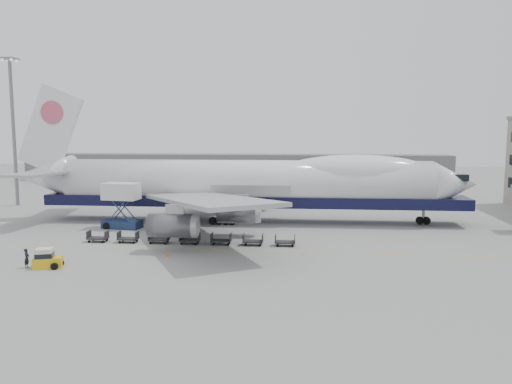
# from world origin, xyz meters

# --- Properties ---
(ground) EXTENTS (260.00, 260.00, 0.00)m
(ground) POSITION_xyz_m (0.00, 0.00, 0.00)
(ground) COLOR gray
(ground) RESTS_ON ground
(apron_line) EXTENTS (60.00, 0.15, 0.01)m
(apron_line) POSITION_xyz_m (0.00, -6.00, 0.01)
(apron_line) COLOR gold
(apron_line) RESTS_ON ground
(hangar) EXTENTS (110.00, 8.00, 7.00)m
(hangar) POSITION_xyz_m (-10.00, 70.00, 3.50)
(hangar) COLOR slate
(hangar) RESTS_ON ground
(floodlight_mast) EXTENTS (2.40, 2.40, 25.43)m
(floodlight_mast) POSITION_xyz_m (-42.00, 24.00, 14.27)
(floodlight_mast) COLOR slate
(floodlight_mast) RESTS_ON ground
(airliner) EXTENTS (67.00, 55.30, 19.98)m
(airliner) POSITION_xyz_m (0.64, 12.00, 5.62)
(airliner) COLOR white
(airliner) RESTS_ON ground
(catering_truck) EXTENTS (5.32, 3.96, 6.11)m
(catering_truck) POSITION_xyz_m (-16.07, 5.43, 3.44)
(catering_truck) COLOR navy
(catering_truck) RESTS_ON ground
(baggage_tug) EXTENTS (2.90, 2.11, 1.90)m
(baggage_tug) POSITION_xyz_m (-16.18, -14.35, 0.84)
(baggage_tug) COLOR gold
(baggage_tug) RESTS_ON ground
(ground_worker) EXTENTS (0.53, 0.73, 1.87)m
(ground_worker) POSITION_xyz_m (-18.07, -14.52, 0.93)
(ground_worker) COLOR black
(ground_worker) RESTS_ON ground
(traffic_cone) EXTENTS (0.39, 0.39, 0.57)m
(traffic_cone) POSITION_xyz_m (-5.91, -8.99, 0.27)
(traffic_cone) COLOR #F05E0C
(traffic_cone) RESTS_ON ground
(dolly_0) EXTENTS (2.30, 1.35, 1.30)m
(dolly_0) POSITION_xyz_m (-15.90, -3.03, 0.53)
(dolly_0) COLOR #2D2D30
(dolly_0) RESTS_ON ground
(dolly_1) EXTENTS (2.30, 1.35, 1.30)m
(dolly_1) POSITION_xyz_m (-12.21, -3.03, 0.53)
(dolly_1) COLOR #2D2D30
(dolly_1) RESTS_ON ground
(dolly_2) EXTENTS (2.30, 1.35, 1.30)m
(dolly_2) POSITION_xyz_m (-8.53, -3.03, 0.53)
(dolly_2) COLOR #2D2D30
(dolly_2) RESTS_ON ground
(dolly_3) EXTENTS (2.30, 1.35, 1.30)m
(dolly_3) POSITION_xyz_m (-4.85, -3.03, 0.53)
(dolly_3) COLOR #2D2D30
(dolly_3) RESTS_ON ground
(dolly_4) EXTENTS (2.30, 1.35, 1.30)m
(dolly_4) POSITION_xyz_m (-1.16, -3.03, 0.53)
(dolly_4) COLOR #2D2D30
(dolly_4) RESTS_ON ground
(dolly_5) EXTENTS (2.30, 1.35, 1.30)m
(dolly_5) POSITION_xyz_m (2.52, -3.03, 0.53)
(dolly_5) COLOR #2D2D30
(dolly_5) RESTS_ON ground
(dolly_6) EXTENTS (2.30, 1.35, 1.30)m
(dolly_6) POSITION_xyz_m (6.21, -3.03, 0.53)
(dolly_6) COLOR #2D2D30
(dolly_6) RESTS_ON ground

